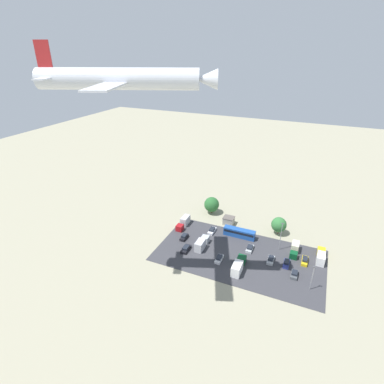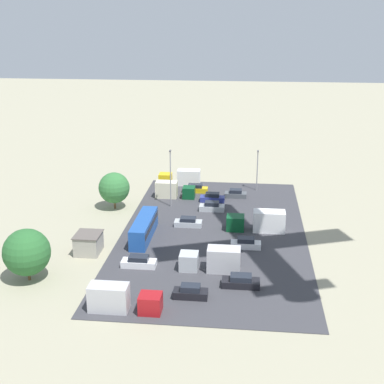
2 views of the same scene
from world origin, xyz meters
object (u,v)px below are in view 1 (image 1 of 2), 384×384
(parked_truck_1, at_px, (295,249))
(parked_car_8, at_px, (305,261))
(parked_car_0, at_px, (271,260))
(parked_car_5, at_px, (294,274))
(parked_car_6, at_px, (186,249))
(parked_car_7, at_px, (286,263))
(parked_truck_0, at_px, (321,257))
(shed_building, at_px, (229,221))
(airplane, at_px, (126,79))
(parked_car_4, at_px, (184,237))
(parked_car_2, at_px, (250,248))
(parked_car_1, at_px, (212,231))
(parked_truck_2, at_px, (238,266))
(parked_car_3, at_px, (219,259))
(bus, at_px, (239,233))
(parked_truck_4, at_px, (184,222))
(parked_truck_3, at_px, (201,244))

(parked_truck_1, bearing_deg, parked_car_8, 132.93)
(parked_car_0, xyz_separation_m, parked_car_5, (-7.59, 3.89, -0.04))
(parked_car_0, distance_m, parked_car_6, 27.33)
(parked_car_7, xyz_separation_m, parked_truck_0, (-9.49, -6.71, 0.73))
(shed_building, relative_size, parked_truck_0, 0.50)
(parked_car_6, bearing_deg, parked_car_7, -169.58)
(parked_car_5, bearing_deg, airplane, -151.68)
(parked_car_8, xyz_separation_m, parked_truck_1, (3.55, -3.82, 0.72))
(parked_car_4, bearing_deg, parked_car_0, -0.81)
(parked_car_8, bearing_deg, parked_car_2, -177.97)
(parked_car_1, bearing_deg, parked_truck_2, -48.49)
(parked_car_3, bearing_deg, parked_car_1, 118.29)
(parked_car_1, relative_size, parked_truck_1, 0.64)
(shed_building, xyz_separation_m, parked_truck_2, (-10.68, 24.34, 0.14))
(parked_car_3, xyz_separation_m, parked_car_5, (-22.57, -2.13, -0.01))
(parked_truck_0, bearing_deg, parked_truck_2, -146.25)
(parked_car_5, relative_size, parked_truck_2, 0.44)
(parked_car_3, height_order, parked_car_7, parked_car_7)
(bus, relative_size, parked_truck_0, 1.36)
(parked_car_5, height_order, parked_truck_4, parked_truck_4)
(parked_car_1, bearing_deg, airplane, -104.09)
(shed_building, height_order, parked_car_1, shed_building)
(parked_car_7, bearing_deg, parked_truck_4, 168.62)
(parked_car_2, xyz_separation_m, parked_truck_1, (-13.74, -4.43, 0.78))
(parked_truck_0, xyz_separation_m, airplane, (45.18, 31.62, 53.43))
(bus, bearing_deg, parked_car_0, 53.67)
(parked_car_1, relative_size, parked_truck_0, 0.57)
(parked_car_3, height_order, parked_car_4, parked_car_4)
(parked_car_3, bearing_deg, parked_car_6, 177.64)
(parked_car_1, xyz_separation_m, airplane, (8.26, 32.89, 54.19))
(bus, bearing_deg, parked_truck_3, -41.11)
(parked_car_8, bearing_deg, parked_truck_1, 132.93)
(parked_car_5, bearing_deg, parked_car_0, 152.89)
(parked_car_2, xyz_separation_m, parked_truck_2, (0.76, 11.34, 0.90))
(parked_truck_3, bearing_deg, parked_truck_0, 13.45)
(shed_building, bearing_deg, parked_car_0, 139.25)
(parked_truck_1, bearing_deg, parked_truck_3, 18.31)
(bus, height_order, parked_truck_4, parked_truck_4)
(shed_building, height_order, parked_truck_2, parked_truck_2)
(parked_car_0, relative_size, parked_truck_4, 0.52)
(parked_car_2, height_order, parked_truck_4, parked_truck_4)
(parked_car_7, relative_size, parked_truck_1, 0.61)
(shed_building, bearing_deg, airplane, 73.65)
(parked_car_8, bearing_deg, parked_truck_4, 174.57)
(bus, distance_m, parked_truck_0, 27.21)
(airplane, bearing_deg, parked_car_4, 157.63)
(shed_building, xyz_separation_m, parked_car_8, (-28.73, 12.39, -0.71))
(parked_truck_2, bearing_deg, parked_car_5, 14.74)
(parked_car_0, height_order, parked_car_7, same)
(parked_car_0, xyz_separation_m, parked_car_2, (7.48, -3.29, -0.07))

